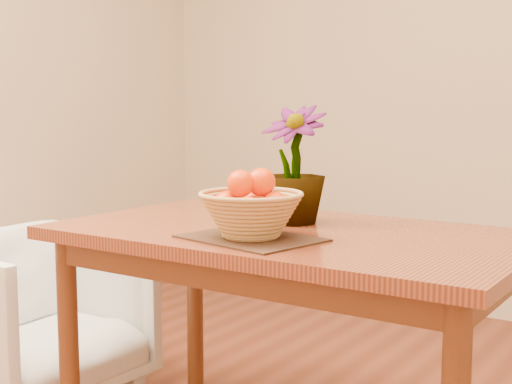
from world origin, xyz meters
The scene contains 7 objects.
wall_back centered at (0.00, 2.25, 1.35)m, with size 4.00×0.02×2.70m, color beige.
table centered at (0.00, 0.30, 0.66)m, with size 1.40×0.80×0.75m.
placemat centered at (0.00, 0.10, 0.75)m, with size 0.36×0.27×0.01m, color #3B2115.
wicker_basket centered at (0.00, 0.10, 0.81)m, with size 0.29×0.29×0.12m.
orange_pile centered at (0.00, 0.10, 0.86)m, with size 0.20×0.19×0.14m.
potted_plant centered at (-0.05, 0.40, 0.94)m, with size 0.21×0.21×0.37m, color #134514.
armchair centered at (-1.09, 0.23, 0.35)m, with size 0.68×0.64×0.70m, color #896D5F.
Camera 1 is at (1.09, -1.50, 1.11)m, focal length 50.00 mm.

